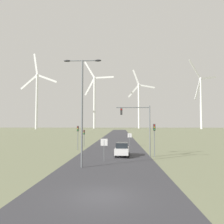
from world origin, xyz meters
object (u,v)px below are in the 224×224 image
at_px(traffic_light_post_near_left, 78,132).
at_px(wind_turbine_right, 201,98).
at_px(wind_turbine_left, 94,98).
at_px(wind_turbine_center, 139,102).
at_px(stop_sign_near, 104,145).
at_px(traffic_light_mast_overhead, 139,121).
at_px(traffic_light_post_mid_left, 84,134).
at_px(car_approaching, 122,149).
at_px(streetlamp, 82,99).
at_px(traffic_light_post_near_right, 154,133).
at_px(wind_turbine_far_left, 37,96).
at_px(stop_sign_far, 130,137).

distance_m(traffic_light_post_near_left, wind_turbine_right, 198.55).
height_order(wind_turbine_left, wind_turbine_center, wind_turbine_left).
xyz_separation_m(stop_sign_near, traffic_light_mast_overhead, (4.36, 3.68, 2.98)).
height_order(traffic_light_post_mid_left, car_approaching, traffic_light_post_mid_left).
bearing_deg(streetlamp, wind_turbine_right, 66.95).
bearing_deg(traffic_light_post_near_right, wind_turbine_far_left, 115.77).
distance_m(stop_sign_far, traffic_light_post_near_right, 14.71).
height_order(wind_turbine_center, wind_turbine_right, wind_turbine_center).
relative_size(wind_turbine_left, wind_turbine_right, 1.11).
xyz_separation_m(streetlamp, wind_turbine_left, (-24.58, 211.54, 26.61)).
bearing_deg(stop_sign_near, traffic_light_post_near_right, 28.72).
xyz_separation_m(traffic_light_post_near_left, wind_turbine_center, (27.68, 208.20, 26.88)).
distance_m(traffic_light_post_mid_left, wind_turbine_right, 193.62).
distance_m(traffic_light_post_near_left, traffic_light_post_near_right, 13.99).
bearing_deg(wind_turbine_right, streetlamp, -113.05).
height_order(stop_sign_far, traffic_light_mast_overhead, traffic_light_mast_overhead).
relative_size(streetlamp, stop_sign_far, 4.32).
relative_size(streetlamp, traffic_light_post_near_right, 2.50).
height_order(traffic_light_post_near_left, wind_turbine_left, wind_turbine_left).
distance_m(stop_sign_far, traffic_light_mast_overhead, 14.55).
distance_m(stop_sign_near, wind_turbine_right, 206.62).
xyz_separation_m(traffic_light_post_mid_left, wind_turbine_right, (85.07, 171.65, 28.08)).
bearing_deg(streetlamp, wind_turbine_left, 96.63).
bearing_deg(car_approaching, stop_sign_near, -117.19).
height_order(streetlamp, traffic_light_mast_overhead, streetlamp).
height_order(traffic_light_post_near_right, wind_turbine_center, wind_turbine_center).
xyz_separation_m(traffic_light_post_near_left, traffic_light_mast_overhead, (9.68, -7.49, 1.85)).
bearing_deg(wind_turbine_far_left, wind_turbine_center, 21.02).
bearing_deg(wind_turbine_center, wind_turbine_right, -28.30).
bearing_deg(car_approaching, streetlamp, -116.75).
bearing_deg(streetlamp, stop_sign_far, 75.49).
relative_size(stop_sign_near, traffic_light_post_near_left, 0.64).
relative_size(streetlamp, traffic_light_mast_overhead, 1.60).
height_order(stop_sign_far, traffic_light_post_mid_left, traffic_light_post_mid_left).
xyz_separation_m(streetlamp, traffic_light_post_near_right, (8.31, 7.40, -3.61)).
bearing_deg(streetlamp, traffic_light_post_mid_left, 98.98).
relative_size(traffic_light_post_mid_left, car_approaching, 0.76).
xyz_separation_m(car_approaching, wind_turbine_far_left, (-81.13, 176.27, 31.19)).
height_order(stop_sign_near, traffic_light_mast_overhead, traffic_light_mast_overhead).
bearing_deg(wind_turbine_right, stop_sign_near, -112.98).
bearing_deg(traffic_light_post_mid_left, wind_turbine_far_left, 114.28).
relative_size(traffic_light_post_near_left, traffic_light_mast_overhead, 0.59).
height_order(car_approaching, wind_turbine_right, wind_turbine_right).
distance_m(traffic_light_post_near_right, wind_turbine_far_left, 198.56).
relative_size(stop_sign_near, car_approaching, 0.62).
distance_m(stop_sign_near, traffic_light_post_near_left, 12.41).
bearing_deg(traffic_light_post_near_right, streetlamp, -138.33).
bearing_deg(wind_turbine_left, car_approaching, -81.99).
bearing_deg(stop_sign_far, streetlamp, -104.51).
bearing_deg(stop_sign_far, traffic_light_post_mid_left, -172.62).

